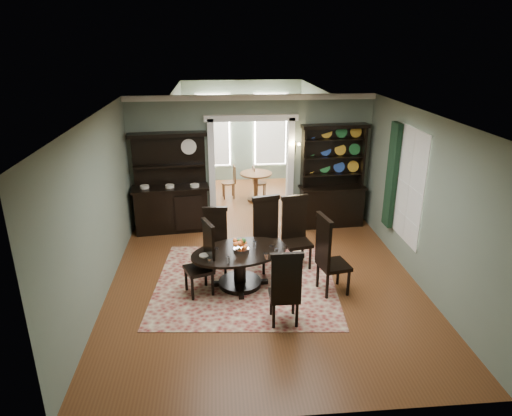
{
  "coord_description": "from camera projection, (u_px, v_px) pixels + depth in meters",
  "views": [
    {
      "loc": [
        -0.78,
        -7.08,
        4.18
      ],
      "look_at": [
        -0.1,
        0.6,
        1.27
      ],
      "focal_mm": 32.0,
      "sensor_mm": 36.0,
      "label": 1
    }
  ],
  "objects": [
    {
      "name": "room",
      "position": [
        265.0,
        202.0,
        7.63
      ],
      "size": [
        5.51,
        6.01,
        3.01
      ],
      "color": "brown",
      "rests_on": "ground"
    },
    {
      "name": "parlor",
      "position": [
        244.0,
        138.0,
        12.76
      ],
      "size": [
        3.51,
        3.5,
        3.01
      ],
      "color": "brown",
      "rests_on": "ground"
    },
    {
      "name": "doorway_trim",
      "position": [
        251.0,
        156.0,
        10.37
      ],
      "size": [
        2.08,
        0.25,
        2.57
      ],
      "color": "silver",
      "rests_on": "floor"
    },
    {
      "name": "right_window",
      "position": [
        401.0,
        181.0,
        8.66
      ],
      "size": [
        0.15,
        1.47,
        2.12
      ],
      "color": "white",
      "rests_on": "wall_right"
    },
    {
      "name": "wall_sconce",
      "position": [
        294.0,
        145.0,
        10.21
      ],
      "size": [
        0.27,
        0.21,
        0.21
      ],
      "color": "#B48530",
      "rests_on": "back_wall_right"
    },
    {
      "name": "rug",
      "position": [
        246.0,
        282.0,
        8.24
      ],
      "size": [
        3.44,
        3.24,
        0.01
      ],
      "primitive_type": "cube",
      "rotation": [
        0.0,
        0.0,
        -0.09
      ],
      "color": "maroon",
      "rests_on": "floor"
    },
    {
      "name": "dining_table",
      "position": [
        240.0,
        261.0,
        8.0
      ],
      "size": [
        1.99,
        1.99,
        0.68
      ],
      "rotation": [
        0.0,
        0.0,
        0.3
      ],
      "color": "black",
      "rests_on": "rug"
    },
    {
      "name": "centerpiece",
      "position": [
        241.0,
        247.0,
        7.92
      ],
      "size": [
        1.37,
        0.88,
        0.23
      ],
      "color": "silver",
      "rests_on": "dining_table"
    },
    {
      "name": "chair_far_left",
      "position": [
        216.0,
        238.0,
        8.53
      ],
      "size": [
        0.47,
        0.44,
        1.23
      ],
      "rotation": [
        0.0,
        0.0,
        3.11
      ],
      "color": "black",
      "rests_on": "rug"
    },
    {
      "name": "chair_far_mid",
      "position": [
        268.0,
        231.0,
        8.61
      ],
      "size": [
        0.63,
        0.61,
        1.4
      ],
      "rotation": [
        0.0,
        0.0,
        3.4
      ],
      "color": "black",
      "rests_on": "rug"
    },
    {
      "name": "chair_far_right",
      "position": [
        296.0,
        229.0,
        8.69
      ],
      "size": [
        0.6,
        0.57,
        1.38
      ],
      "rotation": [
        0.0,
        0.0,
        3.34
      ],
      "color": "black",
      "rests_on": "rug"
    },
    {
      "name": "chair_end_left",
      "position": [
        204.0,
        257.0,
        7.72
      ],
      "size": [
        0.59,
        0.61,
        1.29
      ],
      "rotation": [
        0.0,
        0.0,
        1.93
      ],
      "color": "black",
      "rests_on": "rug"
    },
    {
      "name": "chair_end_right",
      "position": [
        328.0,
        253.0,
        7.68
      ],
      "size": [
        0.59,
        0.61,
        1.42
      ],
      "rotation": [
        0.0,
        0.0,
        -1.37
      ],
      "color": "black",
      "rests_on": "rug"
    },
    {
      "name": "chair_near",
      "position": [
        285.0,
        287.0,
        6.8
      ],
      "size": [
        0.49,
        0.45,
        1.28
      ],
      "rotation": [
        0.0,
        0.0,
        -0.01
      ],
      "color": "black",
      "rests_on": "rug"
    },
    {
      "name": "sideboard",
      "position": [
        171.0,
        197.0,
        10.27
      ],
      "size": [
        1.75,
        0.77,
        2.23
      ],
      "rotation": [
        0.0,
        0.0,
        0.1
      ],
      "color": "black",
      "rests_on": "floor"
    },
    {
      "name": "welsh_dresser",
      "position": [
        332.0,
        189.0,
        10.55
      ],
      "size": [
        1.55,
        0.65,
        2.36
      ],
      "rotation": [
        0.0,
        0.0,
        0.07
      ],
      "color": "black",
      "rests_on": "floor"
    },
    {
      "name": "parlor_table",
      "position": [
        256.0,
        183.0,
        12.18
      ],
      "size": [
        0.85,
        0.85,
        0.78
      ],
      "color": "brown",
      "rests_on": "parlor_floor"
    },
    {
      "name": "parlor_chair_left",
      "position": [
        231.0,
        181.0,
        12.43
      ],
      "size": [
        0.39,
        0.38,
        0.9
      ],
      "rotation": [
        0.0,
        0.0,
        1.69
      ],
      "color": "brown",
      "rests_on": "parlor_floor"
    },
    {
      "name": "parlor_chair_right",
      "position": [
        257.0,
        181.0,
        12.45
      ],
      "size": [
        0.37,
        0.37,
        0.88
      ],
      "rotation": [
        0.0,
        0.0,
        -1.51
      ],
      "color": "brown",
      "rests_on": "parlor_floor"
    }
  ]
}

